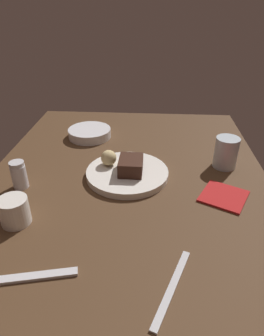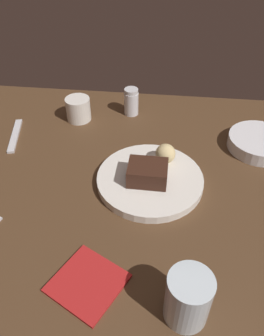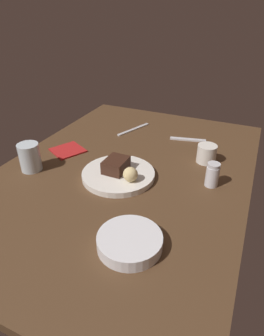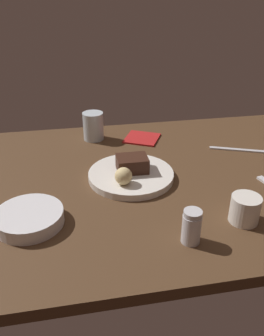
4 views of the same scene
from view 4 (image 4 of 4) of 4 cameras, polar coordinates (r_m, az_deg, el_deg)
dining_table at (r=103.13cm, az=2.66°, el=-2.11°), size 120.00×84.00×3.00cm
dessert_plate at (r=101.01cm, az=-0.17°, el=-1.16°), size 24.52×24.52×1.96cm
chocolate_cake_slice at (r=100.49cm, az=0.03°, el=0.71°), size 8.87×7.00×4.28cm
bread_roll at (r=93.78cm, az=-1.40°, el=-1.32°), size 4.76×4.76×4.76cm
salt_shaker at (r=77.36cm, az=9.65°, el=-9.39°), size 4.22×4.22×8.06cm
water_glass at (r=125.40cm, az=-6.31°, el=6.78°), size 7.23×7.23×9.80cm
side_bowl at (r=86.10cm, az=-16.35°, el=-7.78°), size 16.03×16.03×3.32cm
coffee_cup at (r=86.76cm, az=17.88°, el=-6.39°), size 7.00×7.00×6.67cm
butter_knife at (r=122.96cm, az=16.92°, el=2.85°), size 18.18×8.29×0.50cm
folded_napkin at (r=126.37cm, az=1.63°, el=4.86°), size 15.27×15.21×0.60cm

